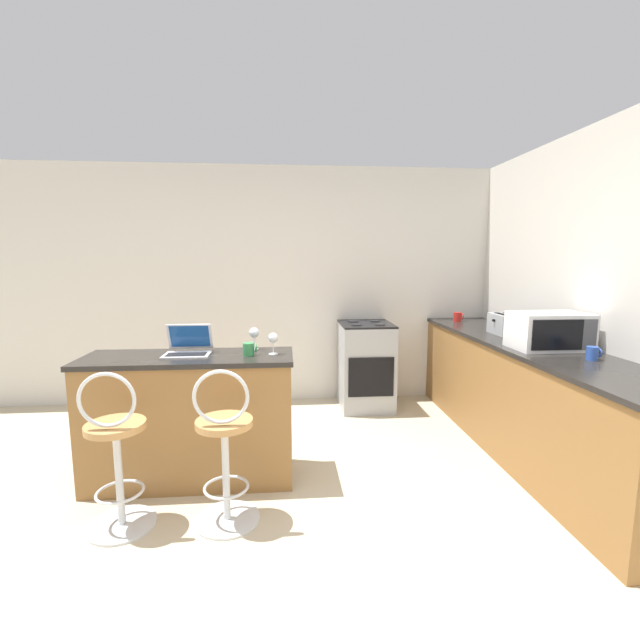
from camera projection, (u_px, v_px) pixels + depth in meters
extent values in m
plane|color=#BCAD8E|center=(264.00, 541.00, 2.44)|extent=(20.00, 20.00, 0.00)
cube|color=silver|center=(272.00, 286.00, 4.76)|extent=(12.00, 0.06, 2.60)
cube|color=olive|center=(191.00, 421.00, 3.08)|extent=(1.44, 0.49, 0.89)
cube|color=black|center=(188.00, 358.00, 3.02)|extent=(1.47, 0.52, 0.03)
cube|color=olive|center=(525.00, 399.00, 3.55)|extent=(0.65, 3.01, 0.89)
cube|color=black|center=(529.00, 345.00, 3.48)|extent=(0.68, 3.04, 0.03)
cylinder|color=silver|center=(122.00, 524.00, 2.59)|extent=(0.40, 0.40, 0.02)
cylinder|color=silver|center=(119.00, 477.00, 2.54)|extent=(0.04, 0.04, 0.61)
torus|color=silver|center=(120.00, 492.00, 2.56)|extent=(0.28, 0.28, 0.02)
cylinder|color=#B7844C|center=(115.00, 426.00, 2.50)|extent=(0.34, 0.34, 0.04)
torus|color=silver|center=(107.00, 400.00, 2.38)|extent=(0.32, 0.02, 0.32)
cylinder|color=silver|center=(227.00, 519.00, 2.64)|extent=(0.40, 0.40, 0.02)
cylinder|color=silver|center=(226.00, 472.00, 2.59)|extent=(0.04, 0.04, 0.61)
torus|color=silver|center=(226.00, 487.00, 2.61)|extent=(0.28, 0.28, 0.02)
cylinder|color=#B7844C|center=(224.00, 423.00, 2.55)|extent=(0.34, 0.34, 0.04)
torus|color=silver|center=(221.00, 397.00, 2.43)|extent=(0.32, 0.02, 0.32)
cube|color=silver|center=(187.00, 355.00, 3.03)|extent=(0.32, 0.22, 0.01)
cube|color=black|center=(186.00, 354.00, 3.01)|extent=(0.27, 0.12, 0.00)
cube|color=silver|center=(190.00, 336.00, 3.13)|extent=(0.32, 0.08, 0.20)
cube|color=#19478C|center=(190.00, 336.00, 3.12)|extent=(0.28, 0.07, 0.16)
cube|color=white|center=(549.00, 331.00, 3.23)|extent=(0.54, 0.34, 0.28)
cube|color=black|center=(558.00, 335.00, 3.05)|extent=(0.38, 0.01, 0.22)
cube|color=#4C4C51|center=(590.00, 334.00, 3.07)|extent=(0.11, 0.01, 0.22)
cube|color=#9EA3A8|center=(506.00, 324.00, 3.87)|extent=(0.21, 0.30, 0.18)
cube|color=black|center=(502.00, 314.00, 3.85)|extent=(0.05, 0.21, 0.00)
cube|color=black|center=(511.00, 314.00, 3.86)|extent=(0.05, 0.21, 0.00)
cube|color=black|center=(494.00, 320.00, 3.86)|extent=(0.02, 0.02, 0.02)
cube|color=#9EA3A8|center=(365.00, 366.00, 4.62)|extent=(0.55, 0.60, 0.90)
cube|color=black|center=(371.00, 377.00, 4.32)|extent=(0.47, 0.01, 0.41)
cube|color=black|center=(366.00, 324.00, 4.55)|extent=(0.55, 0.60, 0.02)
cylinder|color=black|center=(357.00, 325.00, 4.42)|extent=(0.11, 0.11, 0.01)
cylinder|color=black|center=(380.00, 324.00, 4.44)|extent=(0.11, 0.11, 0.01)
cylinder|color=black|center=(353.00, 321.00, 4.66)|extent=(0.11, 0.11, 0.01)
cylinder|color=black|center=(375.00, 321.00, 4.68)|extent=(0.11, 0.11, 0.01)
cylinder|color=silver|center=(255.00, 349.00, 3.23)|extent=(0.07, 0.07, 0.00)
cylinder|color=silver|center=(254.00, 343.00, 3.22)|extent=(0.01, 0.01, 0.09)
sphere|color=silver|center=(254.00, 333.00, 3.21)|extent=(0.08, 0.08, 0.08)
cylinder|color=red|center=(457.00, 317.00, 4.66)|extent=(0.08, 0.08, 0.10)
torus|color=red|center=(462.00, 316.00, 4.66)|extent=(0.01, 0.06, 0.06)
cylinder|color=#338447|center=(249.00, 349.00, 3.02)|extent=(0.08, 0.08, 0.09)
torus|color=#338447|center=(256.00, 348.00, 3.02)|extent=(0.01, 0.06, 0.06)
cylinder|color=#2D51AD|center=(592.00, 353.00, 2.88)|extent=(0.07, 0.07, 0.09)
torus|color=#2D51AD|center=(599.00, 353.00, 2.88)|extent=(0.01, 0.06, 0.06)
cylinder|color=silver|center=(273.00, 354.00, 3.06)|extent=(0.07, 0.07, 0.00)
cylinder|color=silver|center=(273.00, 348.00, 3.05)|extent=(0.01, 0.01, 0.09)
sphere|color=silver|center=(273.00, 338.00, 3.04)|extent=(0.07, 0.07, 0.07)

